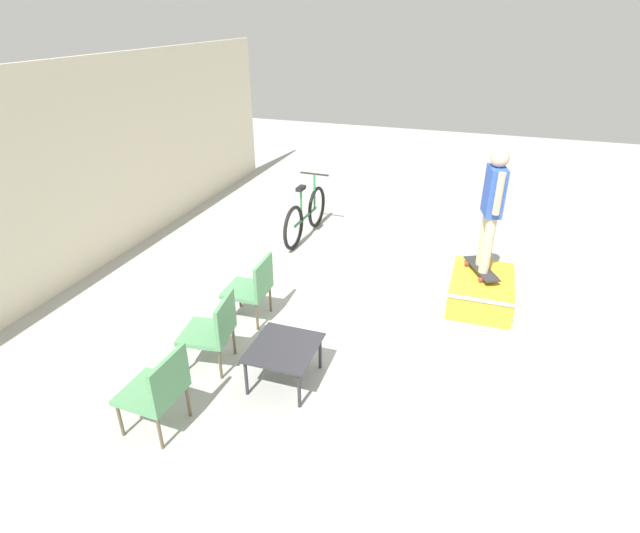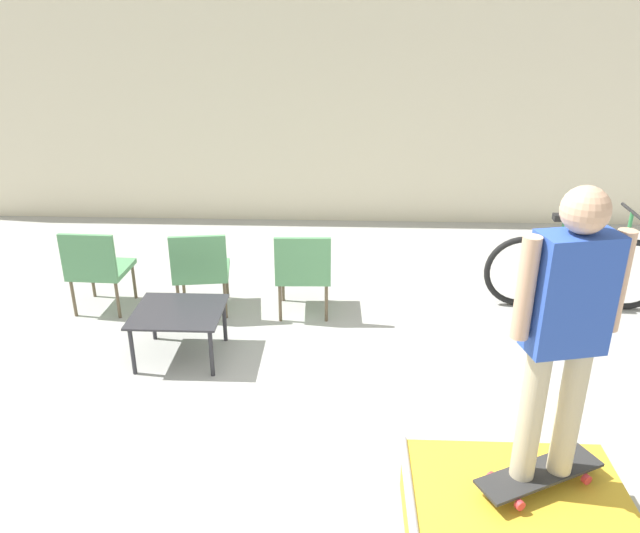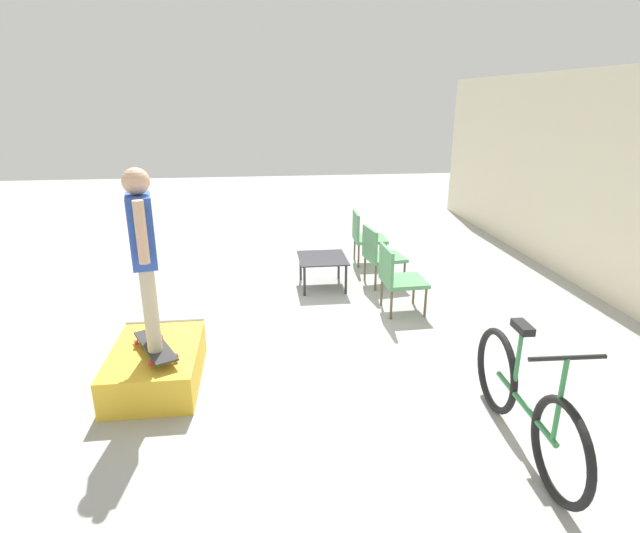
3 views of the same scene
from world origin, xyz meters
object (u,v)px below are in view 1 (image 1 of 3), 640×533
coffee_table (284,351)px  patio_chair_right (253,286)px  person_skater (493,202)px  bicycle (306,216)px  skate_ramp_box (481,290)px  patio_chair_left (158,388)px  skateboard_on_ramp (481,269)px  patio_chair_center (214,329)px

coffee_table → patio_chair_right: (1.00, 0.83, 0.09)m
person_skater → bicycle: (1.19, 2.97, -1.01)m
skate_ramp_box → patio_chair_right: size_ratio=1.42×
person_skater → coffee_table: person_skater is taller
coffee_table → patio_chair_left: size_ratio=0.87×
person_skater → bicycle: bearing=55.6°
skateboard_on_ramp → patio_chair_center: 3.65m
skateboard_on_ramp → person_skater: size_ratio=0.47×
person_skater → patio_chair_left: bearing=129.8°
skateboard_on_ramp → patio_chair_right: patio_chair_right is taller
person_skater → coffee_table: size_ratio=2.16×
skate_ramp_box → person_skater: bearing=16.5°
patio_chair_left → person_skater: bearing=144.5°
bicycle → person_skater: bearing=-109.5°
coffee_table → patio_chair_center: 0.83m
patio_chair_left → coffee_table: bearing=142.7°
skate_ramp_box → patio_chair_left: bearing=140.9°
patio_chair_center → bicycle: size_ratio=0.48×
skate_ramp_box → coffee_table: bearing=141.2°
skate_ramp_box → skateboard_on_ramp: 0.29m
patio_chair_left → bicycle: bearing=-174.4°
coffee_table → person_skater: bearing=-36.9°
person_skater → patio_chair_left: (-3.48, 2.69, -0.92)m
bicycle → patio_chair_left: bearing=-174.2°
person_skater → patio_chair_right: person_skater is taller
person_skater → patio_chair_center: 3.76m
patio_chair_center → patio_chair_right: size_ratio=1.00×
patio_chair_center → patio_chair_right: bearing=171.7°
patio_chair_left → bicycle: bicycle is taller
coffee_table → patio_chair_left: bearing=140.4°
skate_ramp_box → skateboard_on_ramp: bearing=16.5°
skateboard_on_ramp → patio_chair_left: bearing=115.6°
skateboard_on_ramp → bicycle: size_ratio=0.43×
skate_ramp_box → coffee_table: coffee_table is taller
skateboard_on_ramp → patio_chair_center: patio_chair_center is taller
coffee_table → patio_chair_right: bearing=39.6°
person_skater → patio_chair_right: size_ratio=1.88×
person_skater → coffee_table: bearing=130.6°
skateboard_on_ramp → bicycle: bearing=41.4°
skateboard_on_ramp → patio_chair_left: 4.40m
patio_chair_left → bicycle: size_ratio=0.48×
skate_ramp_box → patio_chair_right: (-1.36, 2.72, 0.30)m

